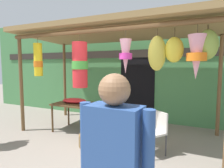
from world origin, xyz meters
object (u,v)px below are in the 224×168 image
object	(u,v)px
display_table	(76,106)
wicker_basket_by_table	(91,140)
customer_foreground	(114,167)
flower_heap_on_table	(75,101)
folding_chair	(156,129)

from	to	relation	value
display_table	wicker_basket_by_table	bearing A→B (deg)	-37.57
customer_foreground	flower_heap_on_table	bearing A→B (deg)	130.22
display_table	wicker_basket_by_table	distance (m)	1.22
customer_foreground	display_table	bearing A→B (deg)	129.85
folding_chair	wicker_basket_by_table	bearing A→B (deg)	-170.47
flower_heap_on_table	display_table	bearing A→B (deg)	-34.58
flower_heap_on_table	wicker_basket_by_table	bearing A→B (deg)	-37.34
flower_heap_on_table	customer_foreground	bearing A→B (deg)	-49.78
folding_chair	display_table	bearing A→B (deg)	168.75
flower_heap_on_table	customer_foreground	distance (m)	3.87
customer_foreground	folding_chair	bearing A→B (deg)	94.87
display_table	wicker_basket_by_table	xyz separation A→B (m)	(0.87, -0.67, -0.54)
folding_chair	wicker_basket_by_table	world-z (taller)	folding_chair
flower_heap_on_table	folding_chair	world-z (taller)	flower_heap_on_table
display_table	folding_chair	xyz separation A→B (m)	(2.21, -0.44, -0.17)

